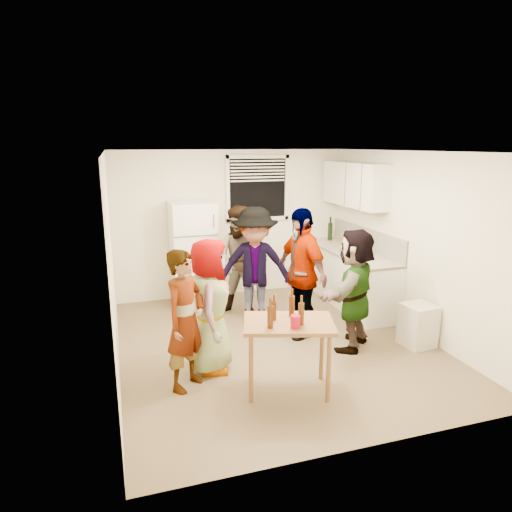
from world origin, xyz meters
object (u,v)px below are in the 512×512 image
object	(u,v)px
trash_bin	(418,327)
beer_bottle_table	(274,320)
wine_bottle	(330,240)
guest_orange	(351,346)
beer_bottle_counter	(356,256)
guest_stripe	(188,386)
red_cup	(295,328)
blue_cup	(361,260)
refrigerator	(193,254)
guest_black	(299,334)
kettle	(349,251)
guest_back_right	(255,324)
guest_back_left	(242,315)
guest_grey	(211,369)
serving_table	(287,390)

from	to	relation	value
trash_bin	beer_bottle_table	bearing A→B (deg)	-168.31
wine_bottle	guest_orange	xyz separation A→B (m)	(-0.82, -2.37, -0.90)
trash_bin	guest_orange	world-z (taller)	trash_bin
beer_bottle_counter	guest_stripe	world-z (taller)	beer_bottle_counter
red_cup	blue_cup	bearing A→B (deg)	45.93
refrigerator	beer_bottle_counter	xyz separation A→B (m)	(2.35, -1.09, 0.05)
beer_bottle_table	guest_black	world-z (taller)	beer_bottle_table
kettle	beer_bottle_counter	xyz separation A→B (m)	(-0.05, -0.31, -0.00)
beer_bottle_table	refrigerator	bearing A→B (deg)	96.68
beer_bottle_table	guest_back_right	size ratio (longest dim) A/B	0.12
wine_bottle	guest_black	xyz separation A→B (m)	(-1.32, -1.79, -0.90)
guest_back_left	guest_grey	bearing A→B (deg)	-82.62
trash_bin	guest_black	bearing A→B (deg)	148.71
kettle	guest_back_left	bearing A→B (deg)	-170.94
guest_stripe	guest_grey	bearing A→B (deg)	-2.02
blue_cup	guest_orange	xyz separation A→B (m)	(-0.63, -0.95, -0.90)
guest_orange	wine_bottle	bearing A→B (deg)	-153.34
guest_stripe	kettle	bearing A→B (deg)	-13.19
kettle	guest_black	distance (m)	1.76
beer_bottle_counter	red_cup	xyz separation A→B (m)	(-1.87, -2.11, -0.11)
trash_bin	beer_bottle_table	size ratio (longest dim) A/B	2.70
wine_bottle	serving_table	bearing A→B (deg)	-122.81
trash_bin	guest_stripe	bearing A→B (deg)	-177.41
trash_bin	guest_back_right	world-z (taller)	trash_bin
trash_bin	blue_cup	bearing A→B (deg)	100.13
blue_cup	guest_back_right	size ratio (longest dim) A/B	0.07
wine_bottle	kettle	bearing A→B (deg)	-96.37
red_cup	beer_bottle_table	bearing A→B (deg)	116.70
kettle	beer_bottle_counter	world-z (taller)	beer_bottle_counter
beer_bottle_table	kettle	bearing A→B (deg)	46.28
serving_table	refrigerator	bearing A→B (deg)	98.95
red_cup	serving_table	bearing A→B (deg)	90.60
kettle	beer_bottle_table	xyz separation A→B (m)	(-2.06, -2.15, -0.11)
refrigerator	guest_black	world-z (taller)	refrigerator
kettle	guest_grey	world-z (taller)	kettle
guest_back_right	red_cup	bearing A→B (deg)	-79.13
refrigerator	beer_bottle_table	size ratio (longest dim) A/B	8.20
beer_bottle_counter	guest_orange	xyz separation A→B (m)	(-0.67, -1.17, -0.90)
refrigerator	guest_grey	bearing A→B (deg)	-95.27
red_cup	guest_back_left	world-z (taller)	red_cup
guest_stripe	trash_bin	bearing A→B (deg)	-42.64
beer_bottle_counter	beer_bottle_table	distance (m)	2.73
refrigerator	guest_grey	xyz separation A→B (m)	(-0.21, -2.31, -0.85)
blue_cup	guest_orange	world-z (taller)	blue_cup
blue_cup	red_cup	distance (m)	2.63
beer_bottle_counter	trash_bin	world-z (taller)	beer_bottle_counter
guest_back_left	beer_bottle_counter	bearing A→B (deg)	24.00
serving_table	guest_black	world-z (taller)	serving_table
trash_bin	guest_black	distance (m)	1.58
refrigerator	kettle	distance (m)	2.52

